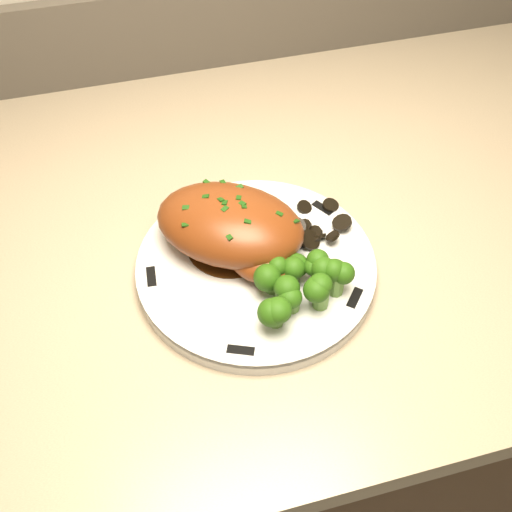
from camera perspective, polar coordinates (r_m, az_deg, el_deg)
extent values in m
cube|color=#523925|center=(1.12, 13.21, -9.47)|extent=(1.83, 0.59, 0.79)
cube|color=tan|center=(0.81, 18.20, 5.72)|extent=(1.88, 0.62, 0.03)
cube|color=#4C443A|center=(1.00, 10.52, 21.28)|extent=(1.88, 0.02, 0.12)
cylinder|color=silver|center=(0.66, 0.00, -1.03)|extent=(0.30, 0.30, 0.02)
cube|color=black|center=(0.71, 5.96, 4.24)|extent=(0.02, 0.03, 0.00)
cube|color=black|center=(0.72, -4.07, 5.18)|extent=(0.03, 0.01, 0.00)
cube|color=black|center=(0.65, -9.29, -1.83)|extent=(0.01, 0.03, 0.00)
cube|color=black|center=(0.59, -1.37, -8.38)|extent=(0.03, 0.02, 0.00)
cube|color=black|center=(0.63, 8.77, -3.71)|extent=(0.02, 0.03, 0.00)
cylinder|color=#371E0A|center=(0.67, -2.25, 1.05)|extent=(0.09, 0.09, 0.00)
ellipsoid|color=brown|center=(0.65, -2.33, 2.82)|extent=(0.19, 0.17, 0.06)
ellipsoid|color=brown|center=(0.63, 0.74, -0.44)|extent=(0.09, 0.08, 0.03)
cube|color=#163C0C|center=(0.65, -6.09, 5.50)|extent=(0.01, 0.00, 0.00)
cube|color=#163C0C|center=(0.64, -4.59, 5.41)|extent=(0.01, 0.00, 0.00)
cube|color=#163C0C|center=(0.63, -3.04, 5.17)|extent=(0.01, 0.00, 0.00)
cube|color=#163C0C|center=(0.63, -1.46, 4.80)|extent=(0.01, 0.00, 0.00)
cube|color=#163C0C|center=(0.62, 0.15, 4.31)|extent=(0.01, 0.00, 0.00)
cube|color=#163C0C|center=(0.62, 1.76, 3.67)|extent=(0.01, 0.00, 0.00)
cylinder|color=black|center=(0.69, 6.30, 2.93)|extent=(0.02, 0.01, 0.01)
cylinder|color=black|center=(0.69, 5.99, 3.47)|extent=(0.02, 0.02, 0.01)
cylinder|color=black|center=(0.69, 5.44, 3.91)|extent=(0.02, 0.02, 0.01)
cylinder|color=black|center=(0.70, 4.66, 3.71)|extent=(0.02, 0.02, 0.01)
cylinder|color=black|center=(0.70, 3.84, 3.86)|extent=(0.02, 0.02, 0.01)
cylinder|color=black|center=(0.69, 3.01, 3.87)|extent=(0.02, 0.02, 0.01)
cylinder|color=black|center=(0.69, 2.27, 3.25)|extent=(0.02, 0.02, 0.01)
cylinder|color=black|center=(0.69, 1.74, 3.03)|extent=(0.02, 0.02, 0.00)
cylinder|color=black|center=(0.68, 1.46, 2.76)|extent=(0.02, 0.02, 0.01)
cylinder|color=black|center=(0.68, 1.46, 1.98)|extent=(0.02, 0.02, 0.02)
cylinder|color=black|center=(0.67, 1.78, 1.76)|extent=(0.02, 0.02, 0.01)
cylinder|color=black|center=(0.67, 2.37, 1.64)|extent=(0.03, 0.03, 0.01)
cylinder|color=black|center=(0.67, 3.13, 1.16)|extent=(0.03, 0.03, 0.01)
cylinder|color=black|center=(0.67, 4.01, 1.35)|extent=(0.02, 0.02, 0.01)
cylinder|color=black|center=(0.67, 4.89, 1.69)|extent=(0.02, 0.02, 0.02)
cylinder|color=black|center=(0.68, 5.58, 1.66)|extent=(0.03, 0.03, 0.02)
cylinder|color=black|center=(0.68, 6.12, 2.23)|extent=(0.03, 0.03, 0.01)
cylinder|color=black|center=(0.68, 6.39, 2.84)|extent=(0.03, 0.03, 0.01)
cylinder|color=#5E8B3A|center=(0.62, 1.44, -2.39)|extent=(0.02, 0.02, 0.02)
sphere|color=#173908|center=(0.61, 1.47, -1.59)|extent=(0.02, 0.02, 0.02)
cylinder|color=#5E8B3A|center=(0.63, 3.29, -1.41)|extent=(0.02, 0.02, 0.02)
sphere|color=#173908|center=(0.62, 3.35, -0.61)|extent=(0.02, 0.02, 0.02)
cylinder|color=#5E8B3A|center=(0.63, 5.64, -1.77)|extent=(0.02, 0.02, 0.02)
sphere|color=#173908|center=(0.62, 5.74, -0.97)|extent=(0.02, 0.02, 0.02)
cylinder|color=#5E8B3A|center=(0.61, 3.22, -4.11)|extent=(0.02, 0.02, 0.02)
sphere|color=#173908|center=(0.60, 3.28, -3.32)|extent=(0.02, 0.02, 0.02)
cylinder|color=#5E8B3A|center=(0.61, 5.78, -3.84)|extent=(0.02, 0.02, 0.02)
sphere|color=#173908|center=(0.60, 5.88, -3.05)|extent=(0.02, 0.02, 0.02)
cylinder|color=#5E8B3A|center=(0.63, 7.12, -2.63)|extent=(0.02, 0.02, 0.02)
sphere|color=#173908|center=(0.62, 7.25, -1.83)|extent=(0.02, 0.02, 0.02)
cylinder|color=#5E8B3A|center=(0.60, 1.76, -5.38)|extent=(0.02, 0.02, 0.02)
sphere|color=#173908|center=(0.59, 1.79, -4.60)|extent=(0.02, 0.02, 0.02)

